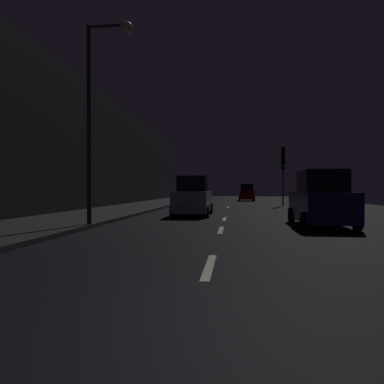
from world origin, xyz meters
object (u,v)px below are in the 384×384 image
object	(u,v)px
streetlamp_overhead	(101,93)
car_parked_right_near	(321,201)
traffic_light_far_right	(283,163)
car_distant_taillights	(247,193)
car_approaching_headlights	(193,198)

from	to	relation	value
streetlamp_overhead	car_parked_right_near	distance (m)	9.12
traffic_light_far_right	car_distant_taillights	bearing A→B (deg)	-164.43
traffic_light_far_right	car_parked_right_near	bearing A→B (deg)	1.12
streetlamp_overhead	car_parked_right_near	world-z (taller)	streetlamp_overhead
car_approaching_headlights	car_distant_taillights	world-z (taller)	car_approaching_headlights
traffic_light_far_right	car_parked_right_near	xyz separation A→B (m)	(-0.80, -16.68, -2.65)
car_approaching_headlights	streetlamp_overhead	bearing A→B (deg)	-21.02
streetlamp_overhead	car_distant_taillights	bearing A→B (deg)	78.59
streetlamp_overhead	car_distant_taillights	distance (m)	31.85
car_approaching_headlights	car_parked_right_near	size ratio (longest dim) A/B	0.99
traffic_light_far_right	car_parked_right_near	distance (m)	16.91
car_parked_right_near	car_approaching_headlights	bearing A→B (deg)	48.12
streetlamp_overhead	traffic_light_far_right	bearing A→B (deg)	64.33
car_approaching_headlights	car_distant_taillights	bearing A→B (deg)	171.37
streetlamp_overhead	car_approaching_headlights	bearing A→B (deg)	68.98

